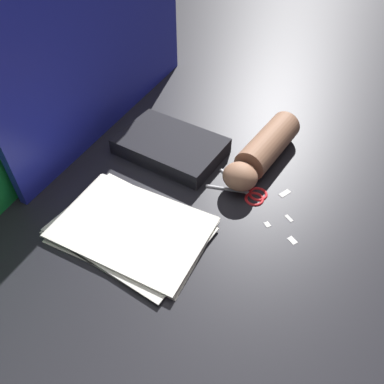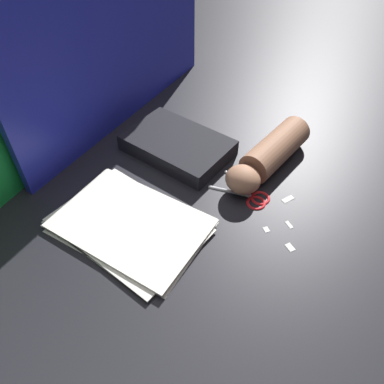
% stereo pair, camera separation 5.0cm
% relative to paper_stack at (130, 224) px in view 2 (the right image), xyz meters
% --- Properties ---
extents(ground_plane, '(6.00, 6.00, 0.00)m').
position_rel_paper_stack_xyz_m(ground_plane, '(0.10, -0.08, -0.01)').
color(ground_plane, black).
extents(backdrop_panel_center, '(0.77, 0.09, 0.45)m').
position_rel_paper_stack_xyz_m(backdrop_panel_center, '(0.32, 0.30, 0.22)').
color(backdrop_panel_center, '#2833D1').
rests_on(backdrop_panel_center, ground_plane).
extents(paper_stack, '(0.25, 0.35, 0.02)m').
position_rel_paper_stack_xyz_m(paper_stack, '(0.00, 0.00, 0.00)').
color(paper_stack, white).
rests_on(paper_stack, ground_plane).
extents(book_closed, '(0.18, 0.28, 0.04)m').
position_rel_paper_stack_xyz_m(book_closed, '(0.27, 0.07, 0.01)').
color(book_closed, black).
rests_on(book_closed, ground_plane).
extents(scissors, '(0.09, 0.15, 0.01)m').
position_rel_paper_stack_xyz_m(scissors, '(0.24, -0.17, -0.00)').
color(scissors, silver).
rests_on(scissors, ground_plane).
extents(hand_forearm, '(0.30, 0.10, 0.08)m').
position_rel_paper_stack_xyz_m(hand_forearm, '(0.36, -0.15, 0.03)').
color(hand_forearm, '#A87556').
rests_on(hand_forearm, ground_plane).
extents(paper_scrap_near, '(0.02, 0.02, 0.00)m').
position_rel_paper_stack_xyz_m(paper_scrap_near, '(0.21, -0.28, -0.01)').
color(paper_scrap_near, white).
rests_on(paper_scrap_near, ground_plane).
extents(paper_scrap_mid, '(0.03, 0.02, 0.00)m').
position_rel_paper_stack_xyz_m(paper_scrap_mid, '(0.28, -0.25, -0.01)').
color(paper_scrap_mid, white).
rests_on(paper_scrap_mid, ground_plane).
extents(paper_scrap_far, '(0.02, 0.02, 0.00)m').
position_rel_paper_stack_xyz_m(paper_scrap_far, '(0.17, -0.25, -0.01)').
color(paper_scrap_far, white).
rests_on(paper_scrap_far, ground_plane).
extents(paper_scrap_side, '(0.02, 0.02, 0.00)m').
position_rel_paper_stack_xyz_m(paper_scrap_side, '(0.16, -0.31, -0.01)').
color(paper_scrap_side, white).
rests_on(paper_scrap_side, ground_plane).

